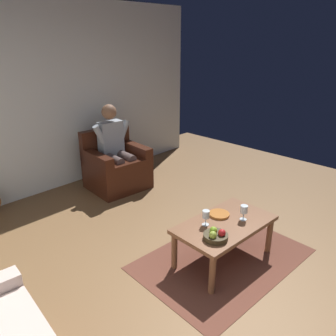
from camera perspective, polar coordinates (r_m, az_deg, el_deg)
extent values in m
plane|color=brown|center=(3.29, 10.19, -19.75)|extent=(7.61, 7.61, 0.00)
cube|color=silver|center=(5.04, -20.69, 10.72)|extent=(5.65, 0.06, 2.66)
cube|color=brown|center=(3.65, 9.23, -14.92)|extent=(1.79, 1.28, 0.01)
cube|color=#3B190E|center=(5.13, -8.52, -1.27)|extent=(0.87, 0.80, 0.38)
cube|color=#3B190E|center=(5.00, -8.30, 1.08)|extent=(0.58, 0.65, 0.10)
cube|color=#3B190E|center=(5.20, -5.61, 2.82)|extent=(0.21, 0.74, 0.24)
cube|color=#3B190E|center=(4.87, -12.02, 1.13)|extent=(0.21, 0.74, 0.24)
cube|color=#3B190E|center=(5.23, -10.59, 4.09)|extent=(0.81, 0.19, 0.48)
cube|color=#97A2AB|center=(5.06, -9.69, 4.95)|extent=(0.37, 0.21, 0.52)
sphere|color=brown|center=(4.96, -9.97, 9.36)|extent=(0.22, 0.22, 0.22)
cylinder|color=#534240|center=(5.02, -7.28, 1.98)|extent=(0.17, 0.42, 0.13)
cylinder|color=#534240|center=(4.95, -5.80, -1.39)|extent=(0.13, 0.13, 0.48)
cylinder|color=#97A2AB|center=(5.09, -7.48, 6.52)|extent=(0.21, 0.11, 0.29)
cylinder|color=#534240|center=(4.92, -9.26, 1.46)|extent=(0.17, 0.42, 0.13)
cylinder|color=#534240|center=(4.85, -7.78, -2.00)|extent=(0.13, 0.13, 0.48)
cylinder|color=#97A2AB|center=(4.89, -11.53, 5.63)|extent=(0.21, 0.11, 0.29)
cube|color=brown|center=(3.43, 9.63, -9.41)|extent=(1.06, 0.64, 0.04)
cylinder|color=brown|center=(3.76, 16.80, -10.89)|extent=(0.06, 0.06, 0.39)
cylinder|color=brown|center=(3.13, 7.52, -17.52)|extent=(0.06, 0.06, 0.39)
cylinder|color=brown|center=(3.98, 10.85, -8.40)|extent=(0.06, 0.06, 0.39)
cylinder|color=brown|center=(3.38, 1.09, -13.87)|extent=(0.06, 0.06, 0.39)
cylinder|color=silver|center=(3.50, 12.62, -8.49)|extent=(0.07, 0.07, 0.01)
cylinder|color=silver|center=(3.48, 12.67, -7.91)|extent=(0.01, 0.01, 0.07)
cylinder|color=silver|center=(3.45, 12.78, -6.81)|extent=(0.08, 0.08, 0.08)
cylinder|color=#590C19|center=(3.46, 12.75, -7.13)|extent=(0.07, 0.07, 0.03)
cylinder|color=silver|center=(3.35, 6.37, -9.51)|extent=(0.07, 0.07, 0.01)
cylinder|color=silver|center=(3.33, 6.40, -8.92)|extent=(0.01, 0.01, 0.07)
cylinder|color=silver|center=(3.29, 6.45, -7.79)|extent=(0.07, 0.07, 0.08)
cylinder|color=#590C19|center=(3.31, 6.43, -8.11)|extent=(0.06, 0.06, 0.03)
cylinder|color=#372D19|center=(3.14, 8.07, -11.44)|extent=(0.23, 0.23, 0.05)
sphere|color=#8DA335|center=(3.07, 7.63, -11.19)|extent=(0.07, 0.07, 0.07)
sphere|color=#B11A1D|center=(3.11, 9.13, -10.82)|extent=(0.07, 0.07, 0.07)
sphere|color=#76A124|center=(3.14, 7.71, -10.44)|extent=(0.07, 0.07, 0.07)
cylinder|color=#B2672A|center=(3.53, 8.68, -7.76)|extent=(0.21, 0.21, 0.02)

